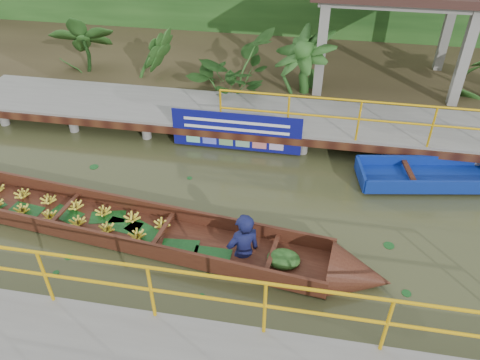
# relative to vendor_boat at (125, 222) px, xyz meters

# --- Properties ---
(ground) EXTENTS (80.00, 80.00, 0.00)m
(ground) POSITION_rel_vendor_boat_xyz_m (2.20, 0.77, -0.25)
(ground) COLOR #33361B
(ground) RESTS_ON ground
(land_strip) EXTENTS (30.00, 8.00, 0.45)m
(land_strip) POSITION_rel_vendor_boat_xyz_m (2.20, 8.27, -0.02)
(land_strip) COLOR #302718
(land_strip) RESTS_ON ground
(far_dock) EXTENTS (16.00, 2.06, 1.66)m
(far_dock) POSITION_rel_vendor_boat_xyz_m (2.22, 4.20, 0.23)
(far_dock) COLOR slate
(far_dock) RESTS_ON ground
(vendor_boat) EXTENTS (10.69, 2.30, 2.28)m
(vendor_boat) POSITION_rel_vendor_boat_xyz_m (0.00, 0.00, 0.00)
(vendor_boat) COLOR #37160F
(vendor_boat) RESTS_ON ground
(moored_blue_boat) EXTENTS (3.92, 1.60, 0.91)m
(moored_blue_boat) POSITION_rel_vendor_boat_xyz_m (7.05, 2.88, -0.09)
(moored_blue_boat) COLOR navy
(moored_blue_boat) RESTS_ON ground
(blue_banner) EXTENTS (3.15, 0.04, 0.98)m
(blue_banner) POSITION_rel_vendor_boat_xyz_m (1.59, 3.25, 0.31)
(blue_banner) COLOR navy
(blue_banner) RESTS_ON ground
(tropical_plants) EXTENTS (14.32, 1.32, 1.65)m
(tropical_plants) POSITION_rel_vendor_boat_xyz_m (2.71, 6.07, 1.02)
(tropical_plants) COLOR #153912
(tropical_plants) RESTS_ON ground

